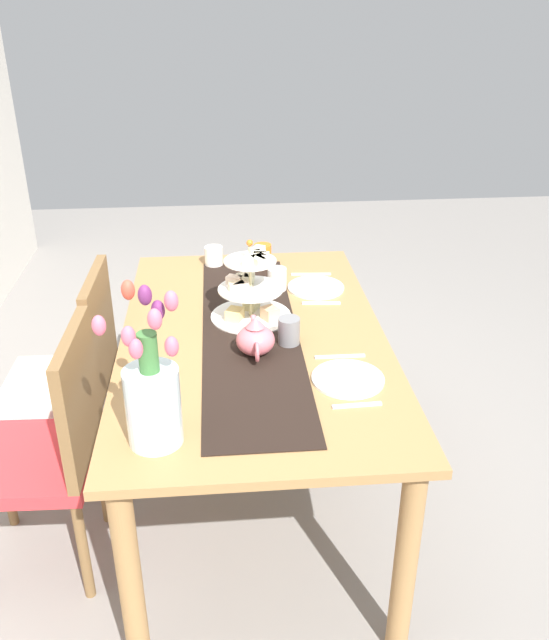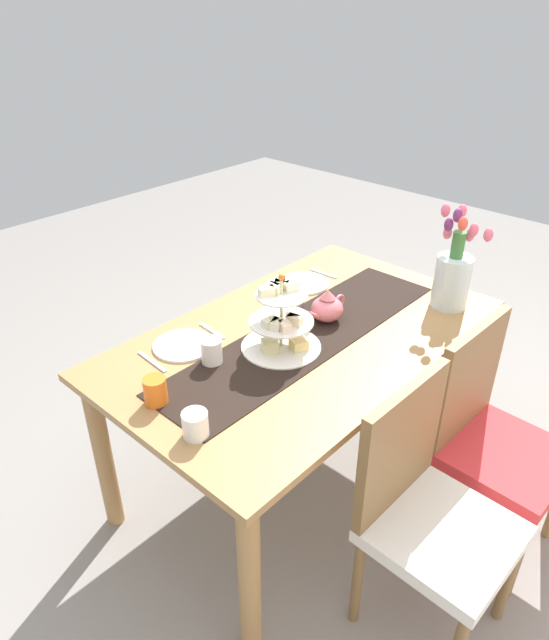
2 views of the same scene
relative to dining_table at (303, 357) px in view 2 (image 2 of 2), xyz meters
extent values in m
plane|color=gray|center=(0.00, 0.00, -0.65)|extent=(8.00, 8.00, 0.00)
cube|color=#A37747|center=(0.00, 0.00, 0.09)|extent=(1.57, 0.94, 0.03)
cylinder|color=#A37747|center=(-0.72, -0.40, -0.28)|extent=(0.07, 0.07, 0.72)
cylinder|color=#A37747|center=(0.72, -0.40, -0.28)|extent=(0.07, 0.07, 0.72)
cylinder|color=#A37747|center=(-0.72, 0.40, -0.28)|extent=(0.07, 0.07, 0.72)
cylinder|color=#A37747|center=(0.72, 0.40, -0.28)|extent=(0.07, 0.07, 0.72)
cylinder|color=brown|center=(-0.06, 0.94, -0.44)|extent=(0.04, 0.04, 0.41)
cylinder|color=brown|center=(-0.07, 0.58, -0.44)|extent=(0.04, 0.04, 0.41)
cylinder|color=brown|center=(-0.43, 0.59, -0.44)|extent=(0.04, 0.04, 0.41)
cube|color=red|center=(-0.25, 0.77, -0.21)|extent=(0.43, 0.43, 0.05)
cube|color=brown|center=(-0.25, 0.58, 0.04)|extent=(0.42, 0.05, 0.45)
cylinder|color=brown|center=(0.05, 0.95, -0.44)|extent=(0.04, 0.04, 0.41)
cylinder|color=brown|center=(0.40, 0.58, -0.44)|extent=(0.04, 0.04, 0.41)
cylinder|color=brown|center=(0.04, 0.59, -0.44)|extent=(0.04, 0.04, 0.41)
cube|color=silver|center=(0.22, 0.77, -0.21)|extent=(0.43, 0.43, 0.05)
cube|color=brown|center=(0.22, 0.58, 0.04)|extent=(0.42, 0.05, 0.45)
cube|color=black|center=(0.00, 0.01, 0.11)|extent=(1.35, 0.34, 0.00)
cylinder|color=beige|center=(0.14, 0.00, 0.25)|extent=(0.01, 0.01, 0.28)
cylinder|color=white|center=(0.14, 0.00, 0.11)|extent=(0.30, 0.30, 0.01)
cylinder|color=white|center=(0.14, 0.00, 0.22)|extent=(0.24, 0.24, 0.01)
cylinder|color=white|center=(0.14, 0.00, 0.33)|extent=(0.19, 0.19, 0.01)
cube|color=beige|center=(0.19, -0.01, 0.14)|extent=(0.07, 0.07, 0.05)
cube|color=#E8CD81|center=(0.10, 0.06, 0.14)|extent=(0.08, 0.07, 0.04)
cube|color=beige|center=(0.10, -0.07, 0.14)|extent=(0.08, 0.07, 0.05)
cube|color=beige|center=(0.19, 0.00, 0.24)|extent=(0.06, 0.04, 0.03)
cube|color=beige|center=(0.19, 0.02, 0.24)|extent=(0.07, 0.05, 0.03)
cube|color=#F4DAC4|center=(0.18, 0.06, 0.24)|extent=(0.06, 0.07, 0.03)
cube|color=beige|center=(0.12, 0.05, 0.24)|extent=(0.05, 0.06, 0.03)
cube|color=#F3DEC6|center=(0.11, 0.04, 0.24)|extent=(0.07, 0.06, 0.03)
cube|color=beige|center=(0.09, 0.01, 0.35)|extent=(0.06, 0.05, 0.03)
cube|color=#E5E9C2|center=(0.08, -0.03, 0.35)|extent=(0.07, 0.06, 0.03)
cube|color=beige|center=(0.10, -0.04, 0.35)|extent=(0.07, 0.06, 0.03)
cube|color=#F4E3BA|center=(0.12, -0.04, 0.35)|extent=(0.04, 0.06, 0.03)
cube|color=#EEE7C0|center=(0.14, -0.03, 0.35)|extent=(0.04, 0.06, 0.03)
cube|color=#EFE9B5|center=(0.18, -0.03, 0.35)|extent=(0.07, 0.06, 0.03)
sphere|color=orange|center=(0.14, 0.00, 0.40)|extent=(0.02, 0.02, 0.02)
ellipsoid|color=#D66B75|center=(-0.14, 0.00, 0.16)|extent=(0.13, 0.13, 0.10)
cone|color=#D66B75|center=(-0.14, 0.00, 0.23)|extent=(0.06, 0.06, 0.04)
cylinder|color=#D66B75|center=(-0.05, 0.00, 0.17)|extent=(0.07, 0.02, 0.06)
torus|color=#D66B75|center=(-0.22, 0.00, 0.16)|extent=(0.07, 0.01, 0.07)
cylinder|color=silver|center=(-0.59, 0.30, 0.22)|extent=(0.15, 0.15, 0.22)
cylinder|color=#3D7538|center=(-0.59, 0.30, 0.38)|extent=(0.05, 0.05, 0.12)
ellipsoid|color=#6B2860|center=(-0.54, 0.30, 0.52)|extent=(0.04, 0.04, 0.06)
ellipsoid|color=#EF4C38|center=(-0.49, 0.35, 0.51)|extent=(0.04, 0.04, 0.06)
ellipsoid|color=#E5607A|center=(-0.58, 0.42, 0.46)|extent=(0.04, 0.04, 0.06)
ellipsoid|color=#E5607A|center=(-0.62, 0.34, 0.45)|extent=(0.04, 0.04, 0.06)
ellipsoid|color=#E5607A|center=(-0.63, 0.32, 0.42)|extent=(0.04, 0.04, 0.06)
ellipsoid|color=#E5607A|center=(-0.64, 0.27, 0.50)|extent=(0.04, 0.04, 0.06)
ellipsoid|color=#E5607A|center=(-0.62, 0.24, 0.41)|extent=(0.04, 0.04, 0.06)
ellipsoid|color=#E5607A|center=(-0.57, 0.23, 0.52)|extent=(0.04, 0.04, 0.06)
ellipsoid|color=#6B2860|center=(-0.54, 0.27, 0.48)|extent=(0.04, 0.04, 0.06)
cylinder|color=white|center=(0.67, 0.13, 0.15)|extent=(0.08, 0.08, 0.08)
cylinder|color=white|center=(-0.33, -0.28, 0.11)|extent=(0.23, 0.23, 0.01)
cube|color=silver|center=(-0.48, -0.28, 0.11)|extent=(0.02, 0.15, 0.01)
cube|color=silver|center=(-0.19, -0.28, 0.11)|extent=(0.02, 0.17, 0.01)
cylinder|color=white|center=(0.38, -0.28, 0.11)|extent=(0.23, 0.23, 0.01)
cube|color=silver|center=(0.23, -0.28, 0.11)|extent=(0.03, 0.15, 0.01)
cube|color=silver|center=(0.52, -0.28, 0.11)|extent=(0.03, 0.17, 0.01)
cylinder|color=slate|center=(-0.08, -0.12, 0.16)|extent=(0.08, 0.08, 0.09)
cylinder|color=white|center=(0.37, -0.12, 0.15)|extent=(0.08, 0.08, 0.09)
cylinder|color=orange|center=(0.65, -0.08, 0.15)|extent=(0.08, 0.08, 0.09)
camera|label=1|loc=(-2.11, 0.11, 1.23)|focal=37.70mm
camera|label=2|loc=(1.46, 1.18, 1.27)|focal=31.73mm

